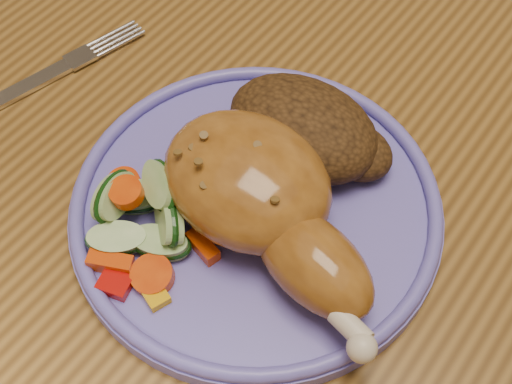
% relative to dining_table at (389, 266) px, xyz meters
% --- Properties ---
extents(dining_table, '(0.90, 1.40, 0.75)m').
position_rel_dining_table_xyz_m(dining_table, '(0.00, 0.00, 0.00)').
color(dining_table, brown).
rests_on(dining_table, ground).
extents(plate, '(0.25, 0.25, 0.01)m').
position_rel_dining_table_xyz_m(plate, '(-0.08, -0.07, 0.09)').
color(plate, '#6359BF').
rests_on(plate, dining_table).
extents(plate_rim, '(0.25, 0.25, 0.01)m').
position_rel_dining_table_xyz_m(plate_rim, '(-0.08, -0.07, 0.10)').
color(plate_rim, '#6359BF').
rests_on(plate_rim, plate).
extents(chicken_leg, '(0.19, 0.11, 0.06)m').
position_rel_dining_table_xyz_m(chicken_leg, '(-0.07, -0.08, 0.12)').
color(chicken_leg, '#9C6020').
rests_on(chicken_leg, plate).
extents(rice_pilaf, '(0.12, 0.08, 0.05)m').
position_rel_dining_table_xyz_m(rice_pilaf, '(-0.08, -0.01, 0.11)').
color(rice_pilaf, '#432910').
rests_on(rice_pilaf, plate).
extents(vegetable_pile, '(0.10, 0.10, 0.05)m').
position_rel_dining_table_xyz_m(vegetable_pile, '(-0.13, -0.13, 0.11)').
color(vegetable_pile, '#A50A05').
rests_on(vegetable_pile, plate).
extents(fork, '(0.06, 0.16, 0.00)m').
position_rel_dining_table_xyz_m(fork, '(-0.29, -0.07, 0.09)').
color(fork, silver).
rests_on(fork, dining_table).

